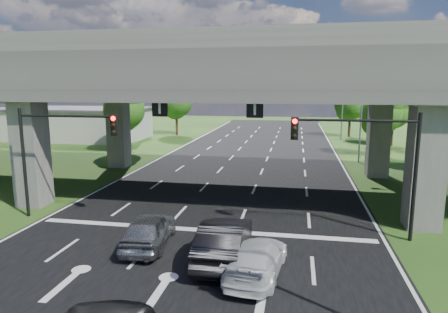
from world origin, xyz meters
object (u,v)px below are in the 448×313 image
(streetlight_beyond, at_px, (340,96))
(car_dark, at_px, (224,240))
(streetlight_far, at_px, (358,100))
(car_white, at_px, (257,258))
(car_silver, at_px, (149,230))
(signal_left, at_px, (58,143))
(signal_right, at_px, (367,151))

(streetlight_beyond, distance_m, car_dark, 40.86)
(streetlight_far, xyz_separation_m, car_dark, (-8.30, -23.70, -4.97))
(streetlight_far, bearing_deg, car_white, -105.42)
(car_silver, xyz_separation_m, car_white, (5.05, -1.96, -0.09))
(streetlight_far, xyz_separation_m, car_white, (-6.84, -24.82, -5.15))
(signal_left, relative_size, car_dark, 1.16)
(streetlight_beyond, height_order, car_white, streetlight_beyond)
(streetlight_far, relative_size, car_dark, 1.94)
(streetlight_beyond, bearing_deg, car_silver, -107.02)
(car_silver, height_order, car_white, car_silver)
(car_dark, bearing_deg, streetlight_far, -110.09)
(signal_left, bearing_deg, signal_right, 0.00)
(signal_right, xyz_separation_m, signal_left, (-15.65, 0.00, 0.00))
(car_silver, relative_size, car_dark, 0.86)
(signal_right, bearing_deg, signal_left, 180.00)
(signal_left, distance_m, streetlight_beyond, 40.30)
(signal_right, relative_size, streetlight_beyond, 0.60)
(signal_right, relative_size, streetlight_far, 0.60)
(streetlight_beyond, relative_size, car_dark, 1.94)
(car_silver, height_order, car_dark, car_dark)
(streetlight_far, xyz_separation_m, streetlight_beyond, (0.00, 16.00, 0.00))
(streetlight_far, distance_m, streetlight_beyond, 16.00)
(signal_left, bearing_deg, car_dark, -20.72)
(streetlight_beyond, xyz_separation_m, car_dark, (-8.30, -39.70, -4.97))
(signal_left, distance_m, streetlight_far, 26.95)
(signal_right, xyz_separation_m, car_dark, (-6.02, -3.64, -3.31))
(car_silver, bearing_deg, signal_left, -30.75)
(streetlight_far, relative_size, car_silver, 2.26)
(streetlight_far, height_order, streetlight_beyond, same)
(car_silver, distance_m, car_white, 5.42)
(signal_right, distance_m, car_dark, 7.78)
(signal_left, distance_m, car_white, 12.55)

